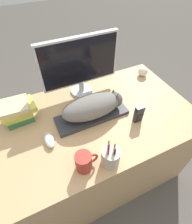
# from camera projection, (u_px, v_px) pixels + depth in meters

# --- Properties ---
(ground_plane) EXTENTS (12.00, 12.00, 0.00)m
(ground_plane) POSITION_uv_depth(u_px,v_px,m) (118.00, 208.00, 1.41)
(ground_plane) COLOR #4C4742
(desk) EXTENTS (1.27, 0.79, 0.72)m
(desk) POSITION_uv_depth(u_px,v_px,m) (97.00, 146.00, 1.39)
(desk) COLOR tan
(desk) RESTS_ON ground_plane
(keyboard) EXTENTS (0.46, 0.16, 0.02)m
(keyboard) POSITION_uv_depth(u_px,v_px,m) (92.00, 115.00, 1.12)
(keyboard) COLOR #2D2D33
(keyboard) RESTS_ON desk
(cat) EXTENTS (0.40, 0.17, 0.14)m
(cat) POSITION_uv_depth(u_px,v_px,m) (94.00, 106.00, 1.07)
(cat) COLOR #66605B
(cat) RESTS_ON keyboard
(monitor) EXTENTS (0.53, 0.16, 0.41)m
(monitor) POSITION_uv_depth(u_px,v_px,m) (80.00, 64.00, 1.13)
(monitor) COLOR #B7B7BC
(monitor) RESTS_ON desk
(computer_mouse) EXTENTS (0.05, 0.11, 0.04)m
(computer_mouse) POSITION_uv_depth(u_px,v_px,m) (49.00, 140.00, 0.98)
(computer_mouse) COLOR silver
(computer_mouse) RESTS_ON desk
(coffee_mug) EXTENTS (0.12, 0.08, 0.11)m
(coffee_mug) POSITION_uv_depth(u_px,v_px,m) (84.00, 162.00, 0.85)
(coffee_mug) COLOR #9E2D23
(coffee_mug) RESTS_ON desk
(pen_cup) EXTENTS (0.09, 0.09, 0.19)m
(pen_cup) POSITION_uv_depth(u_px,v_px,m) (111.00, 157.00, 0.87)
(pen_cup) COLOR #B2A893
(pen_cup) RESTS_ON desk
(baseball) EXTENTS (0.08, 0.08, 0.08)m
(baseball) POSITION_uv_depth(u_px,v_px,m) (143.00, 72.00, 1.41)
(baseball) COLOR beige
(baseball) RESTS_ON desk
(phone) EXTENTS (0.05, 0.03, 0.12)m
(phone) POSITION_uv_depth(u_px,v_px,m) (139.00, 114.00, 1.06)
(phone) COLOR black
(phone) RESTS_ON desk
(book_stack) EXTENTS (0.22, 0.17, 0.14)m
(book_stack) POSITION_uv_depth(u_px,v_px,m) (17.00, 111.00, 1.06)
(book_stack) COLOR #2D6B38
(book_stack) RESTS_ON desk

